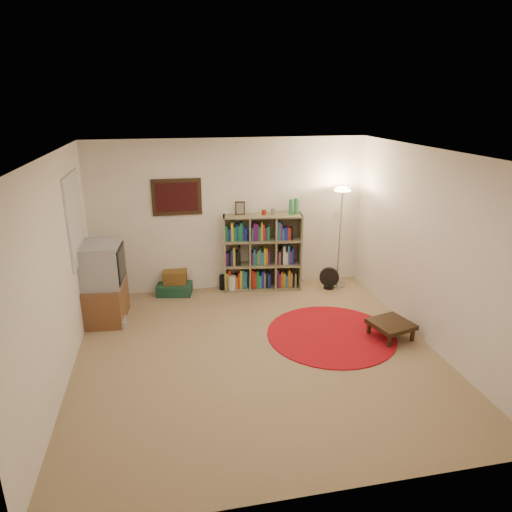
{
  "coord_description": "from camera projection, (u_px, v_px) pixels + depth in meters",
  "views": [
    {
      "loc": [
        -1.02,
        -4.98,
        3.06
      ],
      "look_at": [
        0.1,
        0.6,
        1.1
      ],
      "focal_mm": 32.0,
      "sensor_mm": 36.0,
      "label": 1
    }
  ],
  "objects": [
    {
      "name": "room",
      "position": [
        252.0,
        259.0,
        5.43
      ],
      "size": [
        4.54,
        4.54,
        2.54
      ],
      "color": "#937956",
      "rests_on": "ground"
    },
    {
      "name": "paper_towel",
      "position": [
        232.0,
        283.0,
        7.64
      ],
      "size": [
        0.15,
        0.15,
        0.27
      ],
      "rotation": [
        0.0,
        0.0,
        0.19
      ],
      "color": "silver",
      "rests_on": "ground"
    },
    {
      "name": "floor_lamp",
      "position": [
        342.0,
        204.0,
        7.45
      ],
      "size": [
        0.4,
        0.4,
        1.73
      ],
      "rotation": [
        0.0,
        0.0,
        -0.25
      ],
      "color": "#B8B6BB",
      "rests_on": "ground"
    },
    {
      "name": "floor_fan",
      "position": [
        329.0,
        278.0,
        7.73
      ],
      "size": [
        0.33,
        0.22,
        0.38
      ],
      "rotation": [
        0.0,
        0.0,
        -0.37
      ],
      "color": "black",
      "rests_on": "ground"
    },
    {
      "name": "bookshelf",
      "position": [
        261.0,
        253.0,
        7.63
      ],
      "size": [
        1.32,
        0.54,
        1.54
      ],
      "rotation": [
        0.0,
        0.0,
        -0.14
      ],
      "color": "#7B7552",
      "rests_on": "ground"
    },
    {
      "name": "dvd_box",
      "position": [
        115.0,
        323.0,
        6.48
      ],
      "size": [
        0.31,
        0.26,
        0.1
      ],
      "rotation": [
        0.0,
        0.0,
        -0.02
      ],
      "color": "#9E9DA2",
      "rests_on": "ground"
    },
    {
      "name": "tv_stand",
      "position": [
        104.0,
        283.0,
        6.54
      ],
      "size": [
        0.62,
        0.84,
        1.16
      ],
      "rotation": [
        0.0,
        0.0,
        -0.08
      ],
      "color": "brown",
      "rests_on": "ground"
    },
    {
      "name": "side_table",
      "position": [
        391.0,
        325.0,
        6.12
      ],
      "size": [
        0.61,
        0.61,
        0.23
      ],
      "rotation": [
        0.0,
        0.0,
        0.26
      ],
      "color": "black",
      "rests_on": "ground"
    },
    {
      "name": "wicker_basket",
      "position": [
        175.0,
        277.0,
        7.52
      ],
      "size": [
        0.4,
        0.31,
        0.21
      ],
      "rotation": [
        0.0,
        0.0,
        -0.12
      ],
      "color": "brown",
      "rests_on": "suitcase"
    },
    {
      "name": "red_rug",
      "position": [
        331.0,
        334.0,
        6.25
      ],
      "size": [
        1.76,
        1.76,
        0.02
      ],
      "color": "maroon",
      "rests_on": "ground"
    },
    {
      "name": "suitcase",
      "position": [
        175.0,
        289.0,
        7.54
      ],
      "size": [
        0.61,
        0.46,
        0.18
      ],
      "rotation": [
        0.0,
        0.0,
        -0.19
      ],
      "color": "#163D2D",
      "rests_on": "ground"
    },
    {
      "name": "duffel_bag",
      "position": [
        230.0,
        281.0,
        7.81
      ],
      "size": [
        0.38,
        0.34,
        0.23
      ],
      "rotation": [
        0.0,
        0.0,
        -0.21
      ],
      "color": "black",
      "rests_on": "ground"
    }
  ]
}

